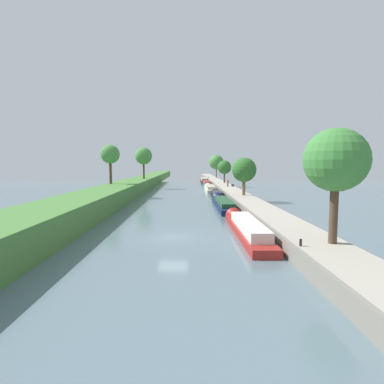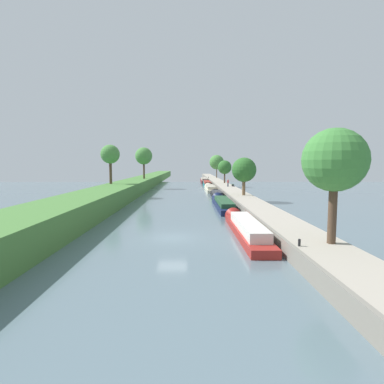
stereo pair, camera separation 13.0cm
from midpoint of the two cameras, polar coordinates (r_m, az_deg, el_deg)
ground_plane at (r=26.49m, az=-3.52°, el=-8.39°), size 160.00×160.00×0.00m
left_grassy_bank at (r=29.00m, az=-26.05°, el=-5.17°), size 6.13×260.00×2.53m
right_towpath at (r=27.66m, az=17.54°, el=-6.85°), size 3.76×260.00×1.12m
stone_quay at (r=27.11m, az=13.49°, el=-6.94°), size 0.25×260.00×1.17m
narrowboat_red at (r=28.18m, az=9.92°, el=-6.41°), size 2.00×15.24×2.06m
narrowboat_navy at (r=44.91m, az=5.74°, el=-2.07°), size 2.15×16.12×2.04m
narrowboat_black at (r=57.96m, az=4.66°, el=-0.45°), size 1.83×10.59×1.82m
narrowboat_cream at (r=71.98m, az=3.42°, el=0.70°), size 2.10×14.89×1.99m
narrowboat_teal at (r=87.57m, az=2.83°, el=1.55°), size 1.87×15.47×1.91m
narrowboat_maroon at (r=103.31m, az=2.29°, el=2.15°), size 2.14×15.39×2.14m
tree_rightbank_near at (r=21.54m, az=24.99°, el=5.23°), size 4.02×4.02×7.37m
tree_rightbank_midnear at (r=50.72m, az=9.65°, el=4.03°), size 3.96×3.96×6.11m
tree_rightbank_midfar at (r=82.46m, az=6.10°, el=4.56°), size 3.64×3.64×5.98m
tree_rightbank_far at (r=112.53m, az=4.62°, el=5.50°), size 5.23×5.23×8.24m
tree_leftbank_downstream at (r=58.47m, az=-14.81°, el=6.69°), size 3.44×3.44×7.14m
tree_leftbank_upstream at (r=77.47m, az=-8.85°, el=6.57°), size 4.20×4.20×7.69m
person_walking at (r=69.49m, az=6.71°, el=1.73°), size 0.34×0.34×1.66m
mooring_bollard_near at (r=20.61m, az=19.37°, el=-8.80°), size 0.16×0.16×0.45m
mooring_bollard_far at (r=109.97m, az=3.13°, el=2.71°), size 0.16×0.16×0.45m
park_bench at (r=70.58m, az=7.61°, el=1.34°), size 0.44×1.50×0.47m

